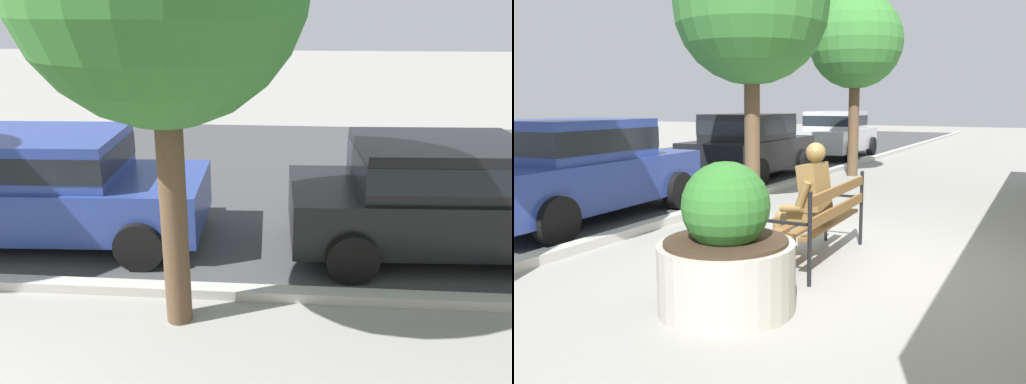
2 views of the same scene
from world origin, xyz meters
The scene contains 3 objects.
street_surface centered at (0.00, 7.50, 0.00)m, with size 60.00×9.00×0.01m, color #424244.
parked_car_blue centered at (0.28, 4.25, 0.84)m, with size 4.17×2.07×1.56m.
parked_car_black centered at (5.59, 4.25, 0.84)m, with size 4.17×2.07×1.56m.
Camera 1 is at (3.61, -2.10, 3.13)m, focal length 35.16 mm.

